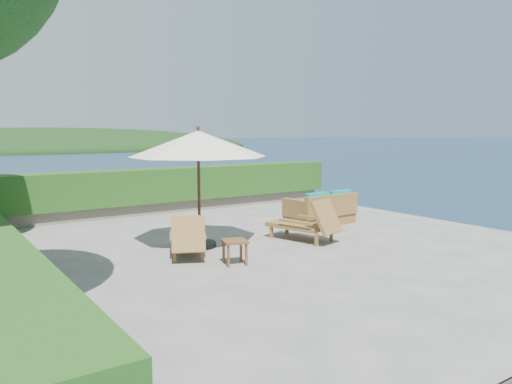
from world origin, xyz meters
TOP-DOWN VIEW (x-y plane):
  - ground at (0.00, 0.00)m, footprint 12.00×12.00m
  - foundation at (0.00, 0.00)m, footprint 12.00×12.00m
  - ocean at (0.00, 0.00)m, footprint 600.00×600.00m
  - offshore_island at (25.00, 140.00)m, footprint 126.00×57.60m
  - planter_wall_far at (0.00, 5.60)m, footprint 12.00×0.60m
  - hedge_far at (0.00, 5.60)m, footprint 12.40×0.90m
  - patio_umbrella at (-1.13, 0.85)m, footprint 3.81×3.81m
  - lounge_left at (-1.71, 0.26)m, footprint 1.22×1.66m
  - lounge_right at (1.16, 0.03)m, footprint 1.09×1.82m
  - side_table at (-1.25, -0.76)m, footprint 0.54×0.54m
  - wicker_loveseat at (2.75, 1.30)m, footprint 1.93×1.07m

SIDE VIEW (x-z plane):
  - offshore_island at x=25.00m, z-range -9.30..3.30m
  - ocean at x=0.00m, z-range -3.00..-3.00m
  - foundation at x=0.00m, z-range -3.05..-0.05m
  - ground at x=0.00m, z-range 0.00..0.00m
  - planter_wall_far at x=0.00m, z-range 0.00..0.36m
  - wicker_loveseat at x=2.75m, z-range -0.10..0.82m
  - lounge_left at x=-1.71m, z-range -0.07..0.81m
  - side_table at x=-1.25m, z-range 0.15..0.62m
  - lounge_right at x=1.16m, z-range -0.08..0.90m
  - hedge_far at x=0.00m, z-range 0.35..1.35m
  - patio_umbrella at x=-1.13m, z-range 0.89..3.49m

